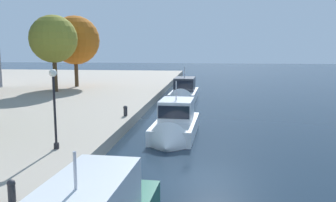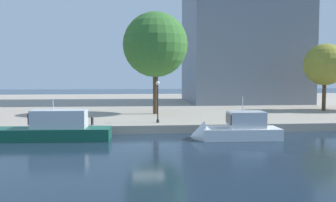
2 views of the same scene
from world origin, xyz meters
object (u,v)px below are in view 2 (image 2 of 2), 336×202
at_px(tree_1, 324,64).
at_px(lamp_post, 158,98).
at_px(motor_yacht_1, 45,132).
at_px(mooring_bollard_1, 92,121).
at_px(tree_4, 154,45).
at_px(motor_yacht_2, 233,132).
at_px(mooring_bollard_0, 252,119).

bearing_deg(tree_1, lamp_post, -156.12).
height_order(motor_yacht_1, tree_1, tree_1).
xyz_separation_m(mooring_bollard_1, tree_4, (6.27, 9.16, 7.74)).
bearing_deg(motor_yacht_1, lamp_post, -152.61).
relative_size(lamp_post, tree_1, 0.47).
xyz_separation_m(motor_yacht_2, tree_4, (-5.95, 13.43, 8.36)).
xyz_separation_m(mooring_bollard_0, mooring_bollard_1, (-15.09, 0.31, 0.00)).
xyz_separation_m(mooring_bollard_1, lamp_post, (6.18, 1.16, 2.00)).
bearing_deg(lamp_post, motor_yacht_2, -42.00).
bearing_deg(mooring_bollard_0, mooring_bollard_1, 178.82).
height_order(motor_yacht_1, motor_yacht_2, motor_yacht_2).
bearing_deg(mooring_bollard_0, motor_yacht_2, -125.93).
bearing_deg(tree_4, tree_1, 4.61).
distance_m(motor_yacht_2, mooring_bollard_1, 12.96).
height_order(motor_yacht_2, lamp_post, lamp_post).
height_order(lamp_post, tree_4, tree_4).
bearing_deg(lamp_post, tree_1, 23.88).
bearing_deg(lamp_post, motor_yacht_1, -155.20).
distance_m(mooring_bollard_0, tree_4, 15.08).
distance_m(tree_1, tree_4, 22.14).
distance_m(mooring_bollard_1, tree_4, 13.53).
distance_m(motor_yacht_2, tree_4, 16.90).
bearing_deg(tree_4, motor_yacht_2, -66.12).
distance_m(mooring_bollard_0, mooring_bollard_1, 15.09).
height_order(mooring_bollard_0, lamp_post, lamp_post).
bearing_deg(mooring_bollard_1, tree_4, 55.60).
relative_size(motor_yacht_2, mooring_bollard_1, 9.77).
distance_m(motor_yacht_2, lamp_post, 8.54).
bearing_deg(tree_4, lamp_post, -90.66).
xyz_separation_m(motor_yacht_2, mooring_bollard_1, (-12.22, 4.28, 0.62)).
bearing_deg(tree_1, motor_yacht_2, -136.49).
bearing_deg(motor_yacht_2, motor_yacht_1, -1.07).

